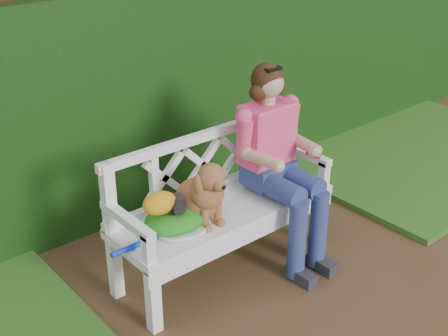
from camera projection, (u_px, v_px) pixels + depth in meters
ground at (312, 303)px, 3.70m from camera, size 60.00×60.00×0.00m
brick_wall at (135, 64)px, 4.53m from camera, size 10.00×0.30×2.20m
ivy_hedge at (153, 103)px, 4.48m from camera, size 10.00×0.18×1.70m
grass_right at (413, 151)px, 5.69m from camera, size 2.60×2.00×0.05m
garden_bench at (224, 238)px, 3.93m from camera, size 1.61×0.69×0.48m
seated_woman at (271, 167)px, 3.97m from camera, size 0.77×0.87×1.28m
dog at (201, 189)px, 3.59m from camera, size 0.29×0.39×0.42m
tennis_racket at (178, 228)px, 3.56m from camera, size 0.75×0.47×0.03m
green_bag at (176, 218)px, 3.56m from camera, size 0.41×0.32×0.14m
camera_item at (172, 203)px, 3.49m from camera, size 0.15×0.13×0.08m
baseball_glove at (159, 203)px, 3.44m from camera, size 0.21×0.16×0.13m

